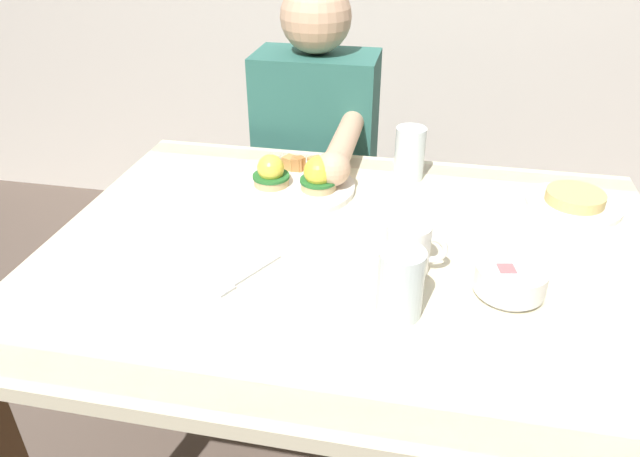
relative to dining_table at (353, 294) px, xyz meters
The scene contains 9 objects.
dining_table is the anchor object (origin of this frame).
eggs_benedict_plate 0.31m from the dining_table, 126.16° to the left, with size 0.27×0.27×0.09m.
fruit_bowl 0.32m from the dining_table, 17.14° to the right, with size 0.12×0.12×0.06m.
coffee_mug 0.19m from the dining_table, 24.50° to the right, with size 0.11×0.08×0.09m.
fork 0.25m from the dining_table, 143.92° to the right, with size 0.09×0.15×0.00m.
water_glass_near 0.26m from the dining_table, 60.75° to the right, with size 0.07×0.07×0.12m.
water_glass_far 0.39m from the dining_table, 77.14° to the left, with size 0.07×0.07×0.13m.
side_plate 0.53m from the dining_table, 30.98° to the left, with size 0.20×0.20×0.04m.
diner_person 0.63m from the dining_table, 108.52° to the left, with size 0.34×0.54×1.14m.
Camera 1 is at (0.12, -0.94, 1.35)m, focal length 32.79 mm.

